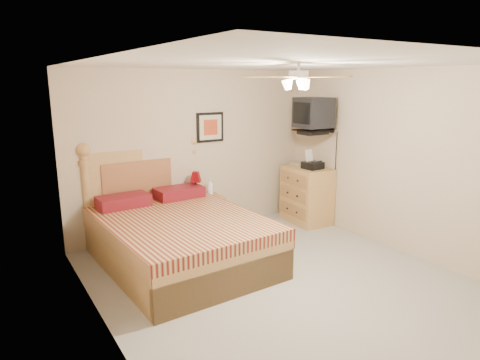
% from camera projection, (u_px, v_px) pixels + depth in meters
% --- Properties ---
extents(floor, '(4.50, 4.50, 0.00)m').
position_uv_depth(floor, '(281.00, 282.00, 5.04)').
color(floor, gray).
rests_on(floor, ground).
extents(ceiling, '(4.00, 4.50, 0.04)m').
position_uv_depth(ceiling, '(287.00, 63.00, 4.49)').
color(ceiling, white).
rests_on(ceiling, ground).
extents(wall_back, '(4.00, 0.04, 2.50)m').
position_uv_depth(wall_back, '(194.00, 152.00, 6.62)').
color(wall_back, '#BEA88C').
rests_on(wall_back, ground).
extents(wall_left, '(0.04, 4.50, 2.50)m').
position_uv_depth(wall_left, '(102.00, 206.00, 3.73)').
color(wall_left, '#BEA88C').
rests_on(wall_left, ground).
extents(wall_right, '(0.04, 4.50, 2.50)m').
position_uv_depth(wall_right, '(401.00, 162.00, 5.80)').
color(wall_right, '#BEA88C').
rests_on(wall_right, ground).
extents(bed, '(1.89, 2.42, 1.52)m').
position_uv_depth(bed, '(180.00, 208.00, 5.40)').
color(bed, '#A67D46').
rests_on(bed, ground).
extents(nightstand, '(0.55, 0.42, 0.58)m').
position_uv_depth(nightstand, '(205.00, 215.00, 6.66)').
color(nightstand, '#AA6738').
rests_on(nightstand, ground).
extents(table_lamp, '(0.25, 0.25, 0.40)m').
position_uv_depth(table_lamp, '(196.00, 185.00, 6.49)').
color(table_lamp, '#570005').
rests_on(table_lamp, nightstand).
extents(lotion_bottle, '(0.14, 0.14, 0.27)m').
position_uv_depth(lotion_bottle, '(210.00, 187.00, 6.64)').
color(lotion_bottle, white).
rests_on(lotion_bottle, nightstand).
extents(framed_picture, '(0.46, 0.04, 0.46)m').
position_uv_depth(framed_picture, '(210.00, 127.00, 6.66)').
color(framed_picture, black).
rests_on(framed_picture, wall_back).
extents(dresser, '(0.59, 0.82, 0.94)m').
position_uv_depth(dresser, '(307.00, 195.00, 7.14)').
color(dresser, '#A37034').
rests_on(dresser, ground).
extents(fax_machine, '(0.30, 0.31, 0.30)m').
position_uv_depth(fax_machine, '(313.00, 160.00, 6.90)').
color(fax_machine, black).
rests_on(fax_machine, dresser).
extents(magazine_lower, '(0.19, 0.25, 0.02)m').
position_uv_depth(magazine_lower, '(293.00, 164.00, 7.25)').
color(magazine_lower, beige).
rests_on(magazine_lower, dresser).
extents(magazine_upper, '(0.27, 0.31, 0.02)m').
position_uv_depth(magazine_upper, '(293.00, 163.00, 7.24)').
color(magazine_upper, gray).
rests_on(magazine_upper, magazine_lower).
extents(wall_tv, '(0.56, 0.46, 0.58)m').
position_uv_depth(wall_tv, '(321.00, 115.00, 6.65)').
color(wall_tv, black).
rests_on(wall_tv, wall_right).
extents(ceiling_fan, '(1.14, 1.14, 0.28)m').
position_uv_depth(ceiling_fan, '(298.00, 77.00, 4.35)').
color(ceiling_fan, silver).
rests_on(ceiling_fan, ceiling).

